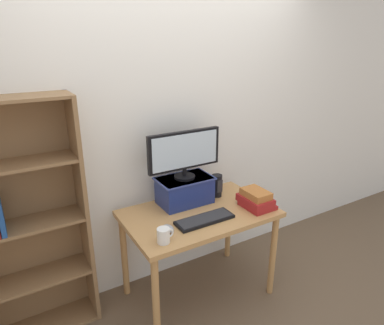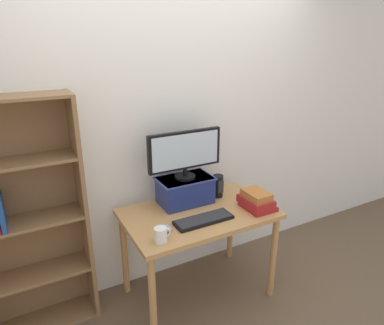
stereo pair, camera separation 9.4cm
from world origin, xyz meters
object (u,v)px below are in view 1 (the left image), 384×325
(coffee_mug, at_px, (164,235))
(bookshelf_unit, at_px, (19,224))
(desk, at_px, (199,223))
(riser_box, at_px, (185,190))
(keyboard, at_px, (205,219))
(book_stack, at_px, (256,199))
(computer_monitor, at_px, (184,152))
(desk_speaker, at_px, (217,186))
(computer_mouse, at_px, (168,228))

(coffee_mug, bearing_deg, bookshelf_unit, 145.86)
(desk, relative_size, riser_box, 2.60)
(bookshelf_unit, relative_size, riser_box, 3.87)
(keyboard, xyz_separation_m, coffee_mug, (-0.37, -0.10, 0.04))
(book_stack, relative_size, coffee_mug, 2.23)
(computer_monitor, xyz_separation_m, coffee_mug, (-0.39, -0.42, -0.37))
(desk, relative_size, desk_speaker, 6.01)
(desk, distance_m, computer_mouse, 0.36)
(bookshelf_unit, xyz_separation_m, computer_monitor, (1.17, -0.10, 0.32))
(riser_box, bearing_deg, coffee_mug, -132.76)
(bookshelf_unit, relative_size, desk_speaker, 8.93)
(desk, xyz_separation_m, computer_mouse, (-0.32, -0.13, 0.11))
(riser_box, distance_m, book_stack, 0.56)
(computer_mouse, bearing_deg, desk_speaker, 25.76)
(desk_speaker, bearing_deg, book_stack, -65.14)
(desk, distance_m, computer_monitor, 0.55)
(keyboard, xyz_separation_m, desk_speaker, (0.31, 0.30, 0.08))
(computer_mouse, relative_size, coffee_mug, 0.90)
(desk, xyz_separation_m, riser_box, (-0.02, 0.19, 0.21))
(book_stack, bearing_deg, desk, 159.24)
(bookshelf_unit, relative_size, computer_mouse, 16.04)
(computer_mouse, bearing_deg, desk, 21.33)
(bookshelf_unit, distance_m, computer_monitor, 1.22)
(keyboard, distance_m, computer_mouse, 0.28)
(riser_box, bearing_deg, bookshelf_unit, 174.99)
(desk, xyz_separation_m, keyboard, (-0.04, -0.14, 0.11))
(computer_mouse, height_order, desk_speaker, desk_speaker)
(keyboard, bearing_deg, coffee_mug, -165.49)
(bookshelf_unit, height_order, desk_speaker, bookshelf_unit)
(coffee_mug, bearing_deg, riser_box, 47.24)
(computer_monitor, height_order, computer_mouse, computer_monitor)
(book_stack, distance_m, desk_speaker, 0.35)
(desk, distance_m, bookshelf_unit, 1.24)
(desk, bearing_deg, bookshelf_unit, 166.18)
(riser_box, bearing_deg, desk_speaker, -5.89)
(computer_monitor, distance_m, coffee_mug, 0.69)
(desk, distance_m, riser_box, 0.28)
(coffee_mug, bearing_deg, computer_mouse, 51.40)
(computer_monitor, height_order, coffee_mug, computer_monitor)
(computer_mouse, bearing_deg, coffee_mug, -128.60)
(bookshelf_unit, distance_m, coffee_mug, 0.94)
(desk, relative_size, bookshelf_unit, 0.67)
(bookshelf_unit, bearing_deg, computer_monitor, -5.08)
(desk, xyz_separation_m, computer_monitor, (-0.02, 0.19, 0.52))
(desk, xyz_separation_m, coffee_mug, (-0.41, -0.24, 0.14))
(desk_speaker, bearing_deg, computer_mouse, -154.24)
(bookshelf_unit, xyz_separation_m, desk_speaker, (1.46, -0.13, -0.01))
(desk, bearing_deg, computer_mouse, -158.67)
(bookshelf_unit, distance_m, desk_speaker, 1.47)
(riser_box, height_order, book_stack, riser_box)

